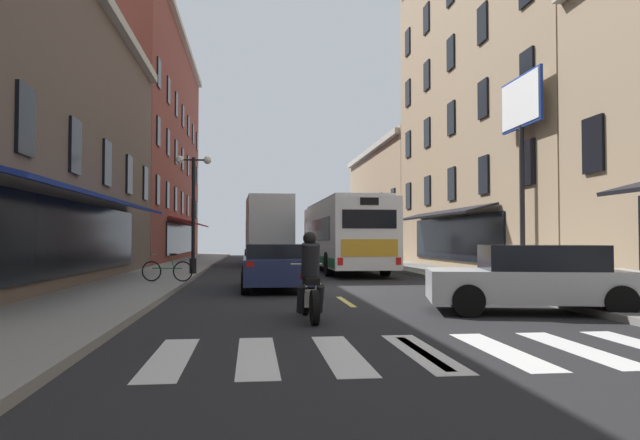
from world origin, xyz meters
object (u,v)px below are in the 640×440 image
Objects in this scene: transit_bus at (344,235)px; street_lamp_twin at (193,208)px; bicycle_near at (167,270)px; pedestrian_mid at (387,247)px; box_truck at (268,231)px; billboard_sign at (521,123)px; sedan_near at (265,250)px; sedan_mid at (275,266)px; motorcycle_rider at (310,282)px; sedan_far at (534,278)px.

transit_bus is 7.38m from street_lamp_twin.
pedestrian_mid is at bearing 51.55° from bicycle_near.
box_truck is at bearing 115.24° from transit_bus.
billboard_sign reaches higher than sedan_near.
transit_bus is 10.45m from bicycle_near.
sedan_mid is (-0.22, -16.58, -1.30)m from box_truck.
pedestrian_mid reaches higher than bicycle_near.
motorcycle_rider is at bearing -134.11° from billboard_sign.
sedan_near is at bearing 90.18° from motorcycle_rider.
transit_bus reaches higher than sedan_far.
motorcycle_rider is 1.23× the size of bicycle_near.
bicycle_near is (-3.65, -14.77, -1.51)m from box_truck.
transit_bus reaches higher than sedan_mid.
street_lamp_twin reaches higher than sedan_mid.
bicycle_near is at bearing -94.76° from street_lamp_twin.
sedan_far is 15.22m from street_lamp_twin.
box_truck is at bearing 89.23° from sedan_mid.
bicycle_near is 0.95× the size of pedestrian_mid.
motorcycle_rider is at bearing -93.22° from pedestrian_mid.
bicycle_near is at bearing -114.96° from pedestrian_mid.
pedestrian_mid is at bearing 97.39° from billboard_sign.
sedan_near is 0.96× the size of street_lamp_twin.
sedan_mid is 1.03× the size of sedan_far.
transit_bus reaches higher than pedestrian_mid.
billboard_sign is 4.00× the size of pedestrian_mid.
billboard_sign is 3.41× the size of motorcycle_rider.
street_lamp_twin is at bearing -107.78° from box_truck.
sedan_mid is at bearing 93.24° from motorcycle_rider.
motorcycle_rider is at bearing -75.48° from street_lamp_twin.
sedan_near is at bearing 79.86° from street_lamp_twin.
pedestrian_mid is 13.17m from street_lamp_twin.
motorcycle_rider reaches higher than sedan_far.
bicycle_near is at bearing 113.69° from motorcycle_rider.
billboard_sign reaches higher than sedan_mid.
motorcycle_rider is at bearing -101.02° from transit_bus.
billboard_sign is 0.60× the size of transit_bus.
bicycle_near is 0.35× the size of street_lamp_twin.
sedan_near is at bearing 101.91° from transit_bus.
street_lamp_twin is (-3.44, 13.27, 2.08)m from motorcycle_rider.
sedan_mid is at bearing -64.48° from street_lamp_twin.
bicycle_near is 5.12m from street_lamp_twin.
box_truck is (-3.35, 7.11, 0.29)m from transit_bus.
bicycle_near is (-12.05, 0.20, -5.06)m from billboard_sign.
street_lamp_twin is at bearing 104.52° from motorcycle_rider.
motorcycle_rider is (0.17, -23.47, -1.30)m from box_truck.
billboard_sign is 1.56× the size of sedan_far.
box_truck is 15.29m from bicycle_near.
billboard_sign is 1.49× the size of street_lamp_twin.
street_lamp_twin reaches higher than pedestrian_mid.
street_lamp_twin is at bearing 157.75° from billboard_sign.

